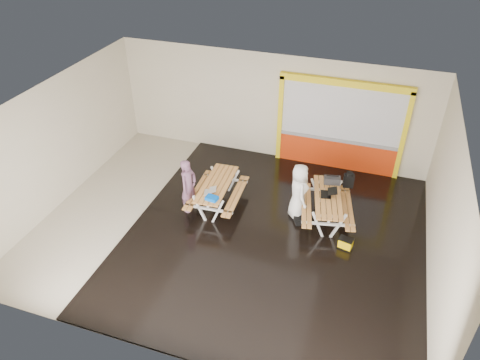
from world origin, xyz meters
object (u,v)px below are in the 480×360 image
(person_right, at_px, (299,191))
(backpack, at_px, (349,180))
(toolbox, at_px, (332,180))
(laptop_right, at_px, (328,193))
(picnic_table_left, at_px, (217,189))
(laptop_left, at_px, (210,191))
(picnic_table_right, at_px, (327,202))
(fluke_bag, at_px, (345,244))
(blue_pouch, at_px, (212,198))
(person_left, at_px, (189,186))
(dark_case, at_px, (302,220))

(person_right, height_order, backpack, person_right)
(toolbox, bearing_deg, laptop_right, -90.62)
(picnic_table_left, height_order, laptop_left, laptop_left)
(toolbox, bearing_deg, laptop_left, -153.88)
(picnic_table_right, xyz_separation_m, person_right, (-0.78, -0.08, 0.22))
(toolbox, bearing_deg, fluke_bag, -67.86)
(blue_pouch, height_order, fluke_bag, blue_pouch)
(backpack, bearing_deg, laptop_right, -113.09)
(picnic_table_right, bearing_deg, fluke_bag, -56.68)
(person_left, height_order, backpack, person_left)
(picnic_table_left, bearing_deg, backpack, 22.78)
(backpack, bearing_deg, dark_case, -124.85)
(blue_pouch, bearing_deg, picnic_table_left, 100.84)
(picnic_table_left, height_order, picnic_table_right, picnic_table_right)
(picnic_table_right, xyz_separation_m, backpack, (0.42, 1.07, 0.12))
(laptop_right, bearing_deg, backpack, 66.91)
(backpack, distance_m, fluke_bag, 2.18)
(laptop_right, distance_m, toolbox, 0.58)
(person_left, height_order, person_right, person_right)
(blue_pouch, height_order, dark_case, blue_pouch)
(laptop_left, relative_size, toolbox, 0.83)
(toolbox, relative_size, dark_case, 1.16)
(picnic_table_left, height_order, backpack, backpack)
(person_right, distance_m, blue_pouch, 2.34)
(person_right, bearing_deg, dark_case, -170.74)
(blue_pouch, bearing_deg, fluke_bag, 1.32)
(laptop_right, distance_m, backpack, 1.10)
(person_left, bearing_deg, picnic_table_right, -67.04)
(picnic_table_left, xyz_separation_m, fluke_bag, (3.69, -0.66, -0.41))
(person_right, xyz_separation_m, backpack, (1.19, 1.15, -0.11))
(picnic_table_left, xyz_separation_m, toolbox, (3.01, 1.01, 0.29))
(picnic_table_left, bearing_deg, toolbox, 18.62)
(person_left, xyz_separation_m, dark_case, (3.10, 0.43, -0.70))
(person_right, bearing_deg, picnic_table_left, 71.28)
(laptop_right, bearing_deg, picnic_table_right, -80.17)
(laptop_right, bearing_deg, laptop_left, -163.29)
(picnic_table_right, distance_m, laptop_right, 0.25)
(laptop_left, xyz_separation_m, backpack, (3.46, 1.91, -0.11))
(dark_case, relative_size, fluke_bag, 1.05)
(laptop_right, xyz_separation_m, dark_case, (-0.57, -0.42, -0.72))
(picnic_table_left, height_order, toolbox, toolbox)
(person_left, distance_m, laptop_right, 3.77)
(toolbox, xyz_separation_m, backpack, (0.42, 0.43, -0.17))
(person_left, bearing_deg, backpack, -54.73)
(person_right, distance_m, fluke_bag, 1.85)
(person_left, height_order, blue_pouch, person_left)
(picnic_table_left, bearing_deg, dark_case, 0.27)
(blue_pouch, relative_size, dark_case, 0.75)
(picnic_table_left, distance_m, blue_pouch, 0.79)
(person_left, relative_size, blue_pouch, 5.15)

